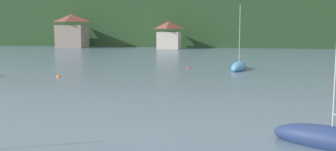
{
  "coord_description": "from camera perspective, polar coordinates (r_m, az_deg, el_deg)",
  "views": [
    {
      "loc": [
        4.04,
        28.11,
        5.78
      ],
      "look_at": [
        0.0,
        50.65,
        2.79
      ],
      "focal_mm": 42.06,
      "sensor_mm": 36.0,
      "label": 1
    }
  ],
  "objects": [
    {
      "name": "shore_building_westcentral",
      "position": [
        93.91,
        0.16,
        5.86
      ],
      "size": [
        5.35,
        5.5,
        6.5
      ],
      "color": "beige",
      "rests_on": "ground_plane"
    },
    {
      "name": "wooded_hillside",
      "position": [
        128.16,
        18.19,
        7.35
      ],
      "size": [
        352.0,
        50.52,
        36.09
      ],
      "color": "#264223",
      "rests_on": "ground_plane"
    },
    {
      "name": "sailboat_far_1",
      "position": [
        51.19,
        10.23,
        1.21
      ],
      "size": [
        2.67,
        6.26,
        8.6
      ],
      "rotation": [
        0.0,
        0.0,
        4.55
      ],
      "color": "teal",
      "rests_on": "ground_plane"
    },
    {
      "name": "sailboat_mid_6",
      "position": [
        20.31,
        22.63,
        -8.7
      ],
      "size": [
        5.73,
        4.11,
        8.48
      ],
      "rotation": [
        0.0,
        0.0,
        2.63
      ],
      "color": "navy",
      "rests_on": "ground_plane"
    },
    {
      "name": "mooring_buoy_mid",
      "position": [
        51.3,
        2.95,
        0.97
      ],
      "size": [
        0.39,
        0.39,
        0.39
      ],
      "primitive_type": "sphere",
      "color": "red",
      "rests_on": "ground_plane"
    },
    {
      "name": "mooring_buoy_near",
      "position": [
        44.87,
        -15.59,
        -0.23
      ],
      "size": [
        0.47,
        0.47,
        0.47
      ],
      "primitive_type": "sphere",
      "color": "orange",
      "rests_on": "ground_plane"
    },
    {
      "name": "shore_building_west",
      "position": [
        101.14,
        -13.74,
        6.23
      ],
      "size": [
        7.19,
        5.63,
        8.24
      ],
      "color": "gray",
      "rests_on": "ground_plane"
    }
  ]
}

